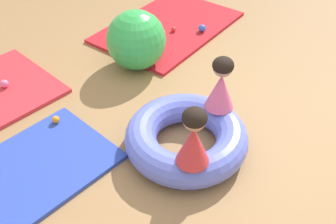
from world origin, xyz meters
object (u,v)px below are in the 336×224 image
play_ball_pink (4,84)px  play_ball_red (173,29)px  child_in_red (194,137)px  play_ball_blue (202,28)px  exercise_ball_large (136,40)px  child_in_pink (221,84)px  play_ball_orange (56,120)px  inflatable_cushion (186,137)px

play_ball_pink → play_ball_red: 2.10m
child_in_red → play_ball_blue: (2.02, 1.32, -0.43)m
play_ball_red → exercise_ball_large: (-0.81, -0.12, 0.25)m
child_in_red → play_ball_red: size_ratio=8.05×
child_in_pink → play_ball_blue: bearing=-138.1°
play_ball_red → play_ball_orange: bearing=-173.8°
child_in_pink → play_ball_red: 1.85m
inflatable_cushion → play_ball_orange: inflatable_cushion is taller
play_ball_pink → child_in_red: bearing=-84.5°
play_ball_blue → exercise_ball_large: (-1.03, 0.16, 0.24)m
play_ball_pink → play_ball_orange: (-0.02, -0.85, -0.01)m
child_in_pink → exercise_ball_large: child_in_pink is taller
inflatable_cushion → play_ball_orange: 1.23m
child_in_pink → inflatable_cushion: bearing=-7.4°
inflatable_cushion → child_in_red: 0.54m
inflatable_cushion → play_ball_pink: inflatable_cushion is taller
child_in_red → inflatable_cushion: bearing=-92.1°
inflatable_cushion → play_ball_red: size_ratio=16.98×
child_in_red → play_ball_blue: bearing=-101.9°
play_ball_orange → exercise_ball_large: size_ratio=0.11×
child_in_pink → play_ball_orange: bearing=-50.3°
play_ball_pink → play_ball_blue: (2.23, -0.91, 0.00)m
play_ball_orange → child_in_red: bearing=-80.4°
child_in_red → child_in_pink: bearing=-118.4°
child_in_pink → play_ball_blue: 1.80m
play_ball_pink → exercise_ball_large: exercise_ball_large is taller
exercise_ball_large → inflatable_cushion: bearing=-120.2°
inflatable_cushion → play_ball_red: inflatable_cushion is taller
play_ball_blue → play_ball_red: bearing=128.8°
child_in_red → play_ball_orange: child_in_red is taller
inflatable_cushion → play_ball_blue: 2.03m
play_ball_red → child_in_red: bearing=-138.3°
child_in_red → exercise_ball_large: bearing=-78.9°
child_in_pink → play_ball_pink: size_ratio=5.94×
play_ball_blue → play_ball_orange: 2.25m
play_ball_orange → inflatable_cushion: bearing=-65.1°
inflatable_cushion → play_ball_pink: bearing=104.2°
play_ball_blue → play_ball_red: size_ratio=1.48×
play_ball_orange → child_in_pink: bearing=-52.6°
child_in_red → play_ball_orange: (-0.23, 1.38, -0.44)m
play_ball_orange → play_ball_red: bearing=6.2°
exercise_ball_large → play_ball_pink: bearing=147.9°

